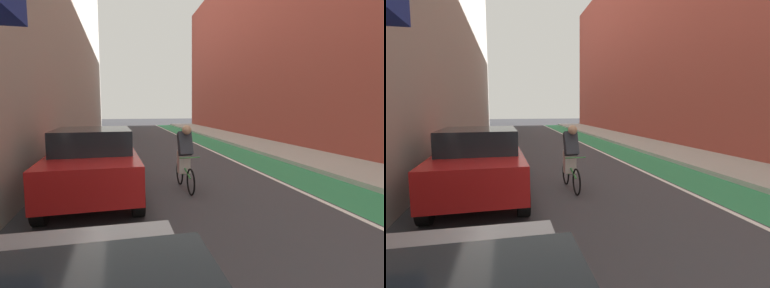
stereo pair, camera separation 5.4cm
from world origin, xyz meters
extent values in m
plane|color=#38383D|center=(0.00, 16.63, 0.00)|extent=(90.77, 90.77, 0.00)
cube|color=#2D8451|center=(2.97, 18.63, 0.00)|extent=(1.60, 41.26, 0.00)
cube|color=white|center=(2.07, 18.63, 0.00)|extent=(0.12, 41.26, 0.00)
cube|color=#A8A59E|center=(5.09, 18.63, 0.07)|extent=(2.65, 41.26, 0.14)
cube|color=brown|center=(7.62, 20.63, 6.33)|extent=(2.40, 37.26, 12.65)
cube|color=red|center=(-2.72, 10.91, 0.68)|extent=(1.95, 4.84, 0.70)
cube|color=black|center=(-2.71, 10.67, 1.26)|extent=(1.65, 2.05, 0.55)
cylinder|color=black|center=(-3.60, 12.73, 0.33)|extent=(0.24, 0.67, 0.66)
cylinder|color=black|center=(-1.94, 12.77, 0.33)|extent=(0.24, 0.67, 0.66)
cylinder|color=black|center=(-3.49, 9.04, 0.33)|extent=(0.24, 0.67, 0.66)
cylinder|color=black|center=(-1.84, 9.09, 0.33)|extent=(0.24, 0.67, 0.66)
torus|color=black|center=(-0.58, 10.17, 0.31)|extent=(0.07, 0.62, 0.62)
torus|color=black|center=(-0.63, 11.22, 0.31)|extent=(0.07, 0.62, 0.62)
cylinder|color=#338C3F|center=(-0.61, 10.69, 0.53)|extent=(0.09, 0.96, 0.33)
cylinder|color=#338C3F|center=(-0.61, 10.88, 0.61)|extent=(0.04, 0.12, 0.55)
cylinder|color=#338C3F|center=(-0.58, 10.25, 0.86)|extent=(0.48, 0.05, 0.02)
cube|color=beige|center=(-0.61, 10.80, 0.68)|extent=(0.29, 0.25, 0.56)
cube|color=#333842|center=(-0.60, 10.67, 1.14)|extent=(0.34, 0.41, 0.60)
sphere|color=tan|center=(-0.60, 10.51, 1.48)|extent=(0.22, 0.22, 0.22)
cube|color=beige|center=(-0.61, 10.79, 1.16)|extent=(0.27, 0.29, 0.39)
camera|label=1|loc=(-2.13, 3.59, 1.99)|focal=28.34mm
camera|label=2|loc=(-2.08, 3.58, 1.99)|focal=28.34mm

